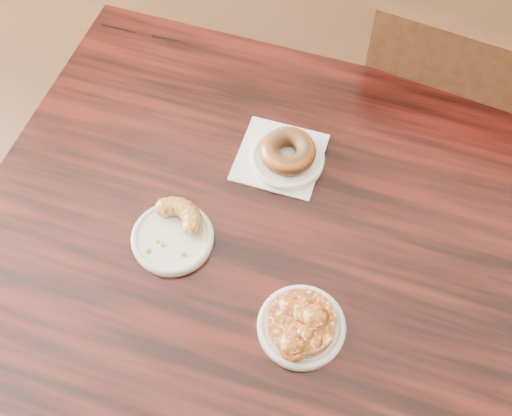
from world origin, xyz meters
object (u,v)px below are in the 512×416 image
(cafe_table, at_px, (247,332))
(chair_far, at_px, (450,120))
(glazed_donut, at_px, (288,151))
(cruller_fragment, at_px, (171,232))
(apple_fritter, at_px, (302,321))

(cafe_table, distance_m, chair_far, 0.76)
(cafe_table, xyz_separation_m, glazed_donut, (0.02, 0.21, 0.41))
(chair_far, xyz_separation_m, cruller_fragment, (-0.46, -0.69, 0.33))
(chair_far, height_order, cruller_fragment, chair_far)
(chair_far, xyz_separation_m, glazed_donut, (-0.32, -0.46, 0.33))
(cafe_table, relative_size, apple_fritter, 6.61)
(cruller_fragment, bearing_deg, glazed_donut, 57.11)
(chair_far, xyz_separation_m, apple_fritter, (-0.20, -0.77, 0.33))
(cafe_table, relative_size, cruller_fragment, 8.42)
(apple_fritter, distance_m, cruller_fragment, 0.27)
(chair_far, bearing_deg, glazed_donut, 62.84)
(cafe_table, xyz_separation_m, apple_fritter, (0.13, -0.10, 0.41))
(apple_fritter, relative_size, cruller_fragment, 1.27)
(glazed_donut, height_order, cruller_fragment, glazed_donut)
(cruller_fragment, bearing_deg, apple_fritter, -18.92)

